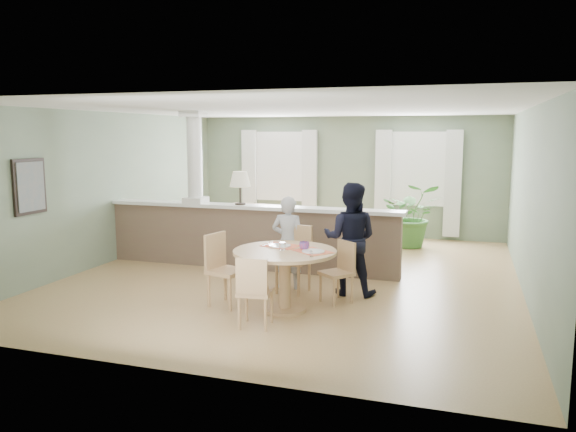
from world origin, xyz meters
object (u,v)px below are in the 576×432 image
(chair_side, at_px, (223,266))
(child_person, at_px, (288,242))
(sofa, at_px, (271,228))
(chair_far_boy, at_px, (295,255))
(dining_table, at_px, (286,263))
(chair_near, at_px, (254,289))
(chair_far_man, at_px, (340,269))
(man_person, at_px, (350,239))
(houseplant, at_px, (412,215))

(chair_side, xyz_separation_m, child_person, (0.59, 1.08, 0.16))
(sofa, xyz_separation_m, chair_far_boy, (1.37, -2.76, 0.11))
(dining_table, xyz_separation_m, chair_near, (-0.15, -0.76, -0.16))
(dining_table, relative_size, chair_far_man, 1.59)
(dining_table, distance_m, chair_near, 0.79)
(chair_far_man, xyz_separation_m, man_person, (0.05, 0.42, 0.35))
(dining_table, distance_m, man_person, 1.23)
(houseplant, height_order, chair_side, houseplant)
(chair_side, bearing_deg, chair_near, -120.76)
(houseplant, relative_size, dining_table, 0.98)
(dining_table, height_order, chair_far_boy, chair_far_boy)
(houseplant, xyz_separation_m, chair_near, (-1.31, -5.56, -0.18))
(dining_table, bearing_deg, houseplant, 76.42)
(chair_far_man, relative_size, child_person, 0.60)
(chair_far_boy, height_order, chair_near, chair_far_boy)
(sofa, xyz_separation_m, chair_side, (0.62, -3.70, 0.11))
(houseplant, height_order, man_person, man_person)
(chair_far_boy, distance_m, man_person, 0.85)
(houseplant, height_order, chair_far_man, houseplant)
(chair_near, bearing_deg, man_person, -120.32)
(chair_far_man, bearing_deg, houseplant, 121.44)
(dining_table, bearing_deg, child_person, 106.08)
(child_person, xyz_separation_m, man_person, (0.95, -0.04, 0.12))
(chair_side, bearing_deg, child_person, -14.39)
(dining_table, height_order, chair_far_man, dining_table)
(houseplant, relative_size, chair_near, 1.50)
(man_person, bearing_deg, dining_table, 57.14)
(houseplant, xyz_separation_m, dining_table, (-1.16, -4.80, -0.01))
(chair_far_man, bearing_deg, chair_far_boy, -163.58)
(chair_near, bearing_deg, houseplant, -109.78)
(chair_far_boy, distance_m, child_person, 0.27)
(chair_near, bearing_deg, chair_far_man, -124.97)
(houseplant, bearing_deg, chair_side, -113.14)
(chair_side, distance_m, child_person, 1.24)
(dining_table, xyz_separation_m, child_person, (-0.31, 1.07, 0.05))
(sofa, relative_size, chair_side, 2.98)
(sofa, xyz_separation_m, chair_far_man, (2.11, -3.08, 0.04))
(houseplant, distance_m, chair_far_man, 4.23)
(chair_far_man, height_order, chair_near, chair_near)
(chair_far_boy, distance_m, chair_far_man, 0.81)
(chair_near, distance_m, chair_side, 1.06)
(chair_side, bearing_deg, chair_far_man, -53.10)
(chair_far_boy, relative_size, chair_far_man, 1.16)
(chair_side, distance_m, man_person, 1.88)
(chair_near, bearing_deg, sofa, -79.43)
(houseplant, bearing_deg, chair_near, -103.24)
(chair_far_man, distance_m, man_person, 0.55)
(dining_table, xyz_separation_m, chair_far_man, (0.60, 0.62, -0.18))
(sofa, distance_m, child_person, 2.90)
(chair_far_man, xyz_separation_m, chair_near, (-0.74, -1.37, 0.02))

